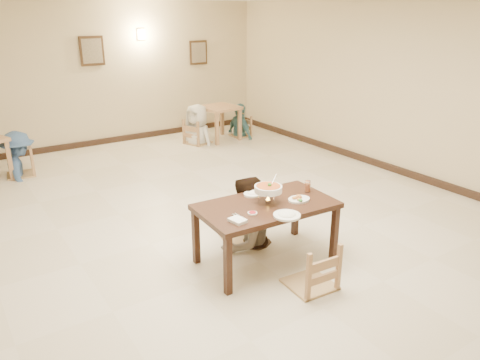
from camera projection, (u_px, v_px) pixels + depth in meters
floor at (211, 227)px, 6.41m from camera, size 10.00×10.00×0.00m
wall_back at (89, 76)px, 9.80m from camera, size 10.00×0.00×10.00m
wall_right at (412, 91)px, 7.98m from camera, size 0.00×10.00×10.00m
baseboard_back at (97, 142)px, 10.28m from camera, size 8.00×0.06×0.12m
baseboard_right at (400, 171)px, 8.46m from camera, size 0.06×10.00×0.12m
picture_b at (92, 51)px, 9.65m from camera, size 0.50×0.04×0.60m
picture_c at (198, 53)px, 11.00m from camera, size 0.45×0.04×0.55m
wall_sconce at (141, 34)px, 10.12m from camera, size 0.16×0.05×0.22m
main_table at (266, 210)px, 5.35m from camera, size 1.60×0.95×0.73m
chair_far at (240, 204)px, 5.94m from camera, size 0.45×0.45×0.97m
chair_near at (312, 243)px, 4.89m from camera, size 0.48×0.48×1.02m
main_diner at (246, 178)px, 5.71m from camera, size 1.01×0.88×1.74m
curry_warmer at (268, 189)px, 5.29m from camera, size 0.35×0.32×0.29m
rice_plate_far at (255, 193)px, 5.58m from camera, size 0.30×0.30×0.07m
rice_plate_near at (287, 215)px, 4.99m from camera, size 0.29×0.29×0.07m
fried_plate at (299, 199)px, 5.40m from camera, size 0.27×0.27×0.06m
chili_dish at (252, 213)px, 5.05m from camera, size 0.10×0.10×0.02m
napkin_cutlery at (238, 220)px, 4.87m from camera, size 0.18×0.28×0.03m
drink_glass at (308, 187)px, 5.65m from camera, size 0.07×0.07×0.14m
bg_table_right at (219, 112)px, 10.50m from camera, size 0.85×0.85×0.77m
bg_chair_lr at (17, 149)px, 8.25m from camera, size 0.47×0.47×0.99m
bg_chair_rl at (197, 120)px, 10.26m from camera, size 0.49×0.49×1.04m
bg_chair_rr at (240, 117)px, 10.87m from camera, size 0.42×0.42×0.90m
bg_diner_b at (14, 132)px, 8.15m from camera, size 0.66×1.07×1.61m
bg_diner_c at (197, 104)px, 10.13m from camera, size 0.78×0.98×1.75m
bg_diner_d at (240, 104)px, 10.76m from camera, size 0.38×0.90×1.53m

